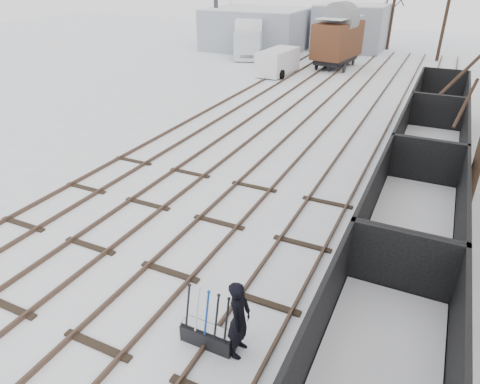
# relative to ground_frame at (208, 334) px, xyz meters

# --- Properties ---
(ground) EXTENTS (120.00, 120.00, 0.00)m
(ground) POSITION_rel_ground_frame_xyz_m (-2.29, 1.80, -0.28)
(ground) COLOR white
(ground) RESTS_ON ground
(tracks) EXTENTS (13.90, 52.00, 0.16)m
(tracks) POSITION_rel_ground_frame_xyz_m (-2.29, 15.48, -0.21)
(tracks) COLOR black
(tracks) RESTS_ON ground
(shed_left) EXTENTS (10.00, 8.00, 4.10)m
(shed_left) POSITION_rel_ground_frame_xyz_m (-15.29, 37.80, 1.76)
(shed_left) COLOR #9299A5
(shed_left) RESTS_ON ground
(shed_right) EXTENTS (7.00, 6.00, 4.50)m
(shed_right) POSITION_rel_ground_frame_xyz_m (-6.29, 41.80, 1.96)
(shed_right) COLOR #9299A5
(shed_right) RESTS_ON ground
(ground_frame) EXTENTS (1.30, 0.43, 1.49)m
(ground_frame) POSITION_rel_ground_frame_xyz_m (0.00, 0.00, 0.00)
(ground_frame) COLOR black
(ground_frame) RESTS_ON ground
(worker) EXTENTS (0.52, 0.75, 1.96)m
(worker) POSITION_rel_ground_frame_xyz_m (0.75, 0.10, 0.70)
(worker) COLOR black
(worker) RESTS_ON ground
(freight_wagon_b) EXTENTS (2.55, 6.39, 2.61)m
(freight_wagon_b) POSITION_rel_ground_frame_xyz_m (3.71, 5.85, 0.71)
(freight_wagon_b) COLOR black
(freight_wagon_b) RESTS_ON ground
(freight_wagon_c) EXTENTS (2.55, 6.39, 2.61)m
(freight_wagon_c) POSITION_rel_ground_frame_xyz_m (3.71, 12.25, 0.71)
(freight_wagon_c) COLOR black
(freight_wagon_c) RESTS_ON ground
(freight_wagon_d) EXTENTS (2.55, 6.39, 2.61)m
(freight_wagon_d) POSITION_rel_ground_frame_xyz_m (3.71, 18.65, 0.71)
(freight_wagon_d) COLOR black
(freight_wagon_d) RESTS_ON ground
(box_van_wagon) EXTENTS (3.64, 5.80, 4.15)m
(box_van_wagon) POSITION_rel_ground_frame_xyz_m (-5.25, 32.12, 2.13)
(box_van_wagon) COLOR black
(box_van_wagon) RESTS_ON ground
(lorry) EXTENTS (4.25, 8.03, 3.48)m
(lorry) POSITION_rel_ground_frame_xyz_m (-14.49, 34.09, 1.51)
(lorry) COLOR black
(lorry) RESTS_ON ground
(panel_van) EXTENTS (2.27, 4.63, 1.98)m
(panel_van) POSITION_rel_ground_frame_xyz_m (-8.83, 27.35, 0.75)
(panel_van) COLOR silver
(panel_van) RESTS_ON ground
(crane) EXTENTS (1.93, 5.38, 9.17)m
(crane) POSITION_rel_ground_frame_xyz_m (-19.29, 36.47, 2.13)
(crane) COLOR #2B2C30
(crane) RESTS_ON ground
(tree_far_left) EXTENTS (0.30, 0.30, 5.36)m
(tree_far_left) POSITION_rel_ground_frame_xyz_m (-2.58, 43.80, 2.40)
(tree_far_left) COLOR black
(tree_far_left) RESTS_ON ground
(tree_far_right) EXTENTS (0.30, 0.30, 8.61)m
(tree_far_right) POSITION_rel_ground_frame_xyz_m (2.65, 39.29, 4.02)
(tree_far_right) COLOR black
(tree_far_right) RESTS_ON ground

